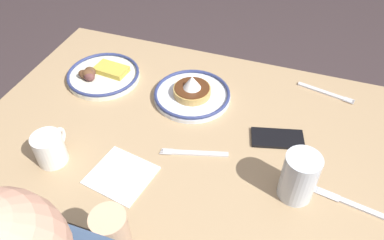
% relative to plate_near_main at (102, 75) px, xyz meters
% --- Properties ---
extents(dining_table, '(1.15, 0.77, 0.75)m').
position_rel_plate_near_main_xyz_m(dining_table, '(-0.32, 0.12, -0.16)').
color(dining_table, tan).
rests_on(dining_table, ground_plane).
extents(plate_near_main, '(0.24, 0.24, 0.05)m').
position_rel_plate_near_main_xyz_m(plate_near_main, '(0.00, 0.00, 0.00)').
color(plate_near_main, silver).
rests_on(plate_near_main, dining_table).
extents(plate_center_pancakes, '(0.24, 0.24, 0.08)m').
position_rel_plate_near_main_xyz_m(plate_center_pancakes, '(-0.31, -0.00, 0.00)').
color(plate_center_pancakes, silver).
rests_on(plate_center_pancakes, dining_table).
extents(coffee_mug, '(0.08, 0.11, 0.09)m').
position_rel_plate_near_main_xyz_m(coffee_mug, '(-0.05, 0.35, 0.03)').
color(coffee_mug, white).
rests_on(coffee_mug, dining_table).
extents(drinking_glass, '(0.08, 0.08, 0.13)m').
position_rel_plate_near_main_xyz_m(drinking_glass, '(-0.67, 0.25, 0.04)').
color(drinking_glass, silver).
rests_on(drinking_glass, dining_table).
extents(cell_phone, '(0.16, 0.11, 0.01)m').
position_rel_plate_near_main_xyz_m(cell_phone, '(-0.60, 0.09, -0.01)').
color(cell_phone, black).
rests_on(cell_phone, dining_table).
extents(paper_napkin, '(0.17, 0.16, 0.00)m').
position_rel_plate_near_main_xyz_m(paper_napkin, '(-0.24, 0.34, -0.01)').
color(paper_napkin, white).
rests_on(paper_napkin, dining_table).
extents(fork_near, '(0.18, 0.07, 0.01)m').
position_rel_plate_near_main_xyz_m(fork_near, '(-0.39, 0.21, -0.01)').
color(fork_near, silver).
rests_on(fork_near, dining_table).
extents(fork_far, '(0.18, 0.06, 0.01)m').
position_rel_plate_near_main_xyz_m(fork_far, '(-0.71, -0.16, -0.01)').
color(fork_far, silver).
rests_on(fork_far, dining_table).
extents(butter_knife, '(0.21, 0.05, 0.01)m').
position_rel_plate_near_main_xyz_m(butter_knife, '(-0.79, 0.24, -0.01)').
color(butter_knife, silver).
rests_on(butter_knife, dining_table).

